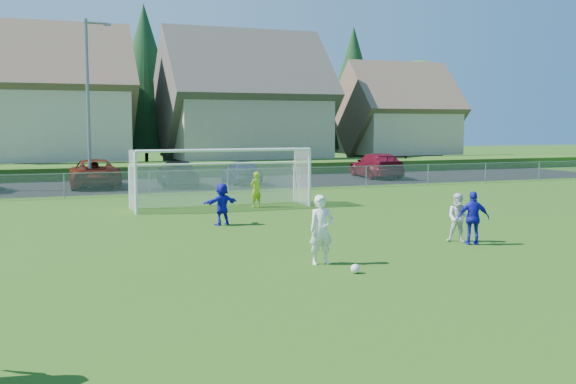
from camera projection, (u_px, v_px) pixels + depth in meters
name	position (u px, v px, depth m)	size (l,w,h in m)	color
ground	(430.00, 298.00, 13.52)	(160.00, 160.00, 0.00)	#193D0C
asphalt_lot	(169.00, 184.00, 39.09)	(60.00, 60.00, 0.00)	black
grass_embankment	(148.00, 170.00, 46.02)	(70.00, 6.00, 0.80)	#1E420F
soccer_ball	(355.00, 269.00, 15.79)	(0.22, 0.22, 0.22)	white
player_white_a	(321.00, 230.00, 16.76)	(0.63, 0.42, 1.74)	white
player_white_b	(459.00, 218.00, 19.91)	(0.71, 0.55, 1.46)	white
player_blue_a	(473.00, 218.00, 19.50)	(0.91, 0.38, 1.56)	#1312B1
player_blue_b	(222.00, 204.00, 23.37)	(1.35, 0.43, 1.46)	#1312B1
goalkeeper	(256.00, 189.00, 28.35)	(0.55, 0.36, 1.50)	#B2D418
car_c	(94.00, 173.00, 37.48)	(2.60, 5.65, 1.57)	#5D190A
car_d	(177.00, 173.00, 38.02)	(2.03, 4.99, 1.45)	black
car_e	(241.00, 172.00, 39.48)	(1.71, 4.25, 1.45)	#171A51
car_g	(376.00, 165.00, 44.10)	(2.25, 5.52, 1.60)	maroon
soccer_goal	(220.00, 169.00, 28.28)	(7.42, 1.90, 2.50)	white
chainlink_fence	(189.00, 181.00, 33.91)	(52.06, 0.06, 1.20)	gray
streetlight	(89.00, 99.00, 35.64)	(1.38, 0.18, 9.00)	slate
houses_row	(156.00, 75.00, 52.97)	(53.90, 11.45, 13.27)	tan
tree_row	(133.00, 85.00, 58.51)	(65.98, 12.36, 13.80)	#382616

